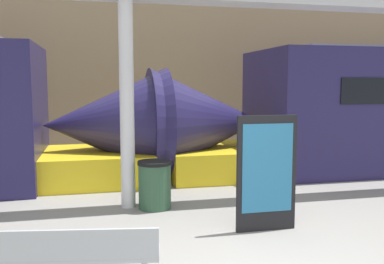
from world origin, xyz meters
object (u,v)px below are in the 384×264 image
(trash_bin, at_px, (155,185))
(support_column_near, at_px, (127,106))
(bench_near, at_px, (83,253))
(poster_board, at_px, (267,173))

(trash_bin, relative_size, support_column_near, 0.23)
(trash_bin, bearing_deg, support_column_near, 157.30)
(bench_near, xyz_separation_m, trash_bin, (1.19, 3.12, -0.06))
(trash_bin, xyz_separation_m, poster_board, (1.50, -1.57, 0.47))
(bench_near, relative_size, trash_bin, 1.89)
(trash_bin, relative_size, poster_board, 0.49)
(bench_near, distance_m, support_column_near, 3.66)
(bench_near, bearing_deg, poster_board, 39.30)
(bench_near, xyz_separation_m, support_column_near, (0.73, 3.31, 1.36))
(bench_near, height_order, trash_bin, trash_bin)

